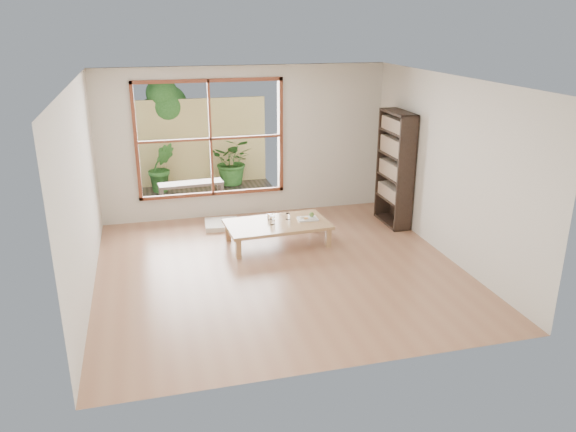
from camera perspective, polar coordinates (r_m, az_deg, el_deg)
name	(u,v)px	position (r m, az deg, el deg)	size (l,w,h in m)	color
ground	(279,268)	(7.96, -0.91, -5.32)	(5.00, 5.00, 0.00)	#A47252
low_table	(277,225)	(8.70, -1.10, -0.95)	(1.62, 0.97, 0.34)	#A67F50
floor_cushion	(222,224)	(9.57, -6.76, -0.83)	(0.55, 0.55, 0.08)	beige
bookshelf	(395,169)	(9.57, 10.83, 4.73)	(0.31, 0.86, 1.92)	#30231A
glass_tall	(273,220)	(8.61, -1.58, -0.40)	(0.07, 0.07, 0.14)	silver
glass_mid	(288,216)	(8.81, -0.04, -0.04)	(0.07, 0.07, 0.10)	silver
glass_short	(270,217)	(8.81, -1.87, -0.07)	(0.08, 0.08, 0.10)	silver
glass_small	(272,222)	(8.61, -1.63, -0.59)	(0.07, 0.07, 0.08)	silver
food_tray	(308,218)	(8.84, 2.08, -0.18)	(0.32, 0.24, 0.10)	white
deck	(207,198)	(11.15, -8.27, 1.85)	(2.80, 2.00, 0.05)	#332B25
garden_bench	(191,185)	(10.78, -9.83, 3.07)	(1.23, 0.44, 0.38)	#30231A
bamboo_fence	(199,142)	(11.89, -9.05, 7.40)	(2.80, 0.06, 1.80)	tan
shrub_right	(233,161)	(11.81, -5.60, 5.60)	(0.90, 0.78, 1.00)	#2B5C22
shrub_left	(162,167)	(11.53, -12.73, 4.86)	(0.55, 0.44, 0.99)	#2B5C22
garden_tree	(162,106)	(12.02, -12.66, 10.82)	(1.04, 0.85, 2.22)	#4C3D2D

